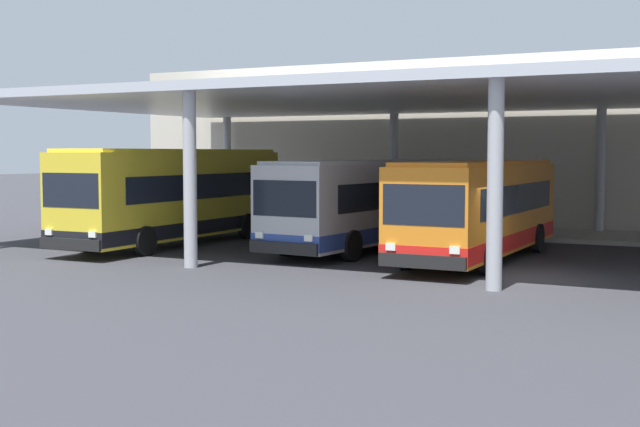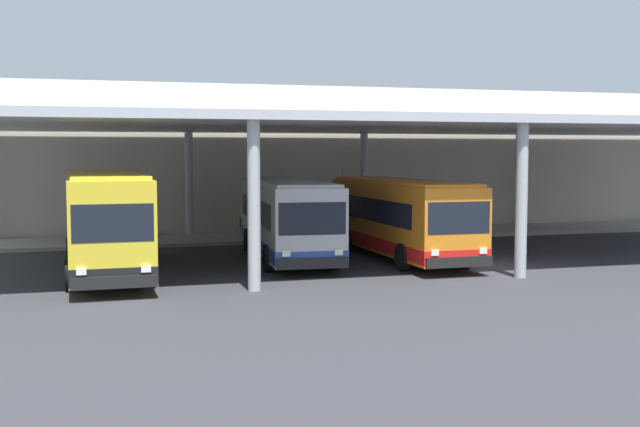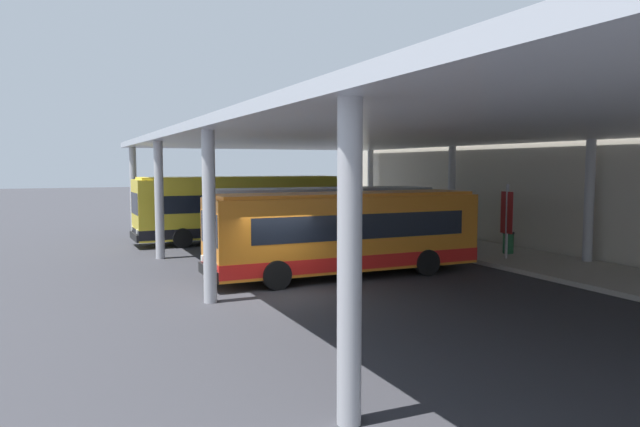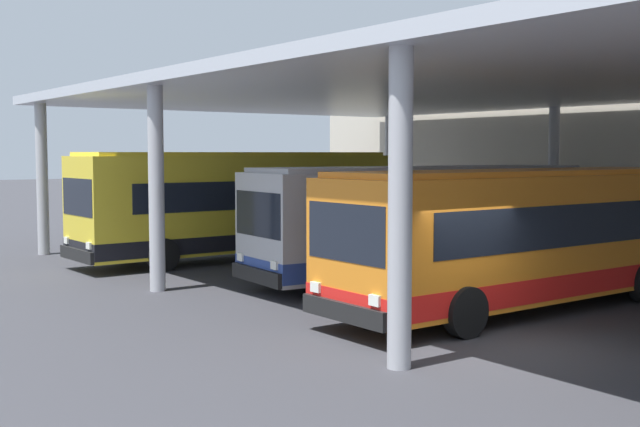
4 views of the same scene
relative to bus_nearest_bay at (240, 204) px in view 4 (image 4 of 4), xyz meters
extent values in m
plane|color=#333338|center=(13.56, -2.54, -1.84)|extent=(200.00, 200.00, 0.00)
cylinder|color=#B2B2B7|center=(-4.94, -5.04, 0.78)|extent=(0.40, 0.40, 5.25)
cylinder|color=#B2B2B7|center=(-4.94, 10.96, 0.78)|extent=(0.40, 0.40, 5.25)
cylinder|color=#B2B2B7|center=(4.31, -5.04, 0.78)|extent=(0.40, 0.40, 5.25)
cylinder|color=#B2B2B7|center=(4.31, 10.96, 0.78)|extent=(0.40, 0.40, 5.25)
cylinder|color=#B2B2B7|center=(13.56, -5.04, 0.78)|extent=(0.40, 0.40, 5.25)
cube|color=yellow|center=(0.00, 0.00, 0.06)|extent=(2.68, 11.24, 3.10)
cube|color=black|center=(0.00, 0.00, -1.14)|extent=(2.70, 11.26, 0.50)
cube|color=black|center=(0.00, 0.15, 0.36)|extent=(2.69, 9.22, 0.90)
cube|color=black|center=(0.09, -5.55, 0.41)|extent=(2.30, 0.16, 1.10)
cube|color=black|center=(0.09, -5.64, -1.29)|extent=(2.45, 0.20, 0.36)
cube|color=yellow|center=(0.00, 0.00, 1.67)|extent=(2.48, 10.79, 0.12)
cube|color=yellow|center=(0.09, -5.52, 1.43)|extent=(1.75, 0.15, 0.28)
cube|color=white|center=(-0.81, -5.64, -0.94)|extent=(0.28, 0.08, 0.20)
cube|color=white|center=(0.99, -5.62, -0.94)|extent=(0.28, 0.08, 0.20)
cylinder|color=black|center=(-1.17, -3.49, -1.34)|extent=(0.30, 1.00, 1.00)
cylinder|color=black|center=(1.28, -3.45, -1.34)|extent=(0.30, 1.00, 1.00)
cylinder|color=black|center=(-1.28, 3.06, -1.34)|extent=(0.30, 1.00, 1.00)
cylinder|color=black|center=(1.17, 3.10, -1.34)|extent=(0.30, 1.00, 1.00)
cube|color=#B7B7BC|center=(7.03, 1.74, -0.14)|extent=(3.30, 10.56, 2.70)
cube|color=#2D4799|center=(7.03, 1.74, -1.14)|extent=(3.33, 10.59, 0.50)
cube|color=black|center=(7.04, 1.89, 0.16)|extent=(3.20, 8.70, 0.90)
cube|color=black|center=(6.63, -3.40, 0.21)|extent=(2.30, 0.30, 1.10)
cube|color=black|center=(6.62, -3.49, -1.29)|extent=(2.46, 0.35, 0.36)
cube|color=silver|center=(7.03, 1.74, 1.27)|extent=(3.07, 10.13, 0.12)
cube|color=yellow|center=(6.63, -3.37, 1.03)|extent=(1.75, 0.26, 0.28)
cube|color=white|center=(5.72, -3.41, -0.94)|extent=(0.29, 0.10, 0.20)
cube|color=white|center=(7.52, -3.55, -0.94)|extent=(0.29, 0.10, 0.20)
cylinder|color=black|center=(5.56, -1.38, -1.34)|extent=(0.36, 1.02, 1.00)
cylinder|color=black|center=(8.00, -1.57, -1.34)|extent=(0.36, 1.02, 1.00)
cylinder|color=black|center=(6.03, 4.68, -1.34)|extent=(0.36, 1.02, 1.00)
cylinder|color=black|center=(8.48, 4.49, -1.34)|extent=(0.36, 1.02, 1.00)
cube|color=orange|center=(11.47, 0.66, -0.14)|extent=(2.53, 10.41, 2.70)
cube|color=red|center=(11.47, 0.66, -1.14)|extent=(2.55, 10.43, 0.50)
cube|color=black|center=(11.47, 0.81, 0.16)|extent=(2.56, 8.53, 0.90)
cube|color=black|center=(11.48, -4.49, 0.21)|extent=(2.30, 0.13, 1.10)
cube|color=black|center=(11.48, -4.58, -1.29)|extent=(2.45, 0.17, 0.36)
cube|color=orange|center=(11.47, 0.66, 1.27)|extent=(2.33, 9.99, 0.12)
cube|color=yellow|center=(11.48, -4.46, 1.03)|extent=(1.75, 0.12, 0.28)
cube|color=white|center=(10.58, -4.58, -0.94)|extent=(0.28, 0.08, 0.20)
cube|color=white|center=(12.38, -4.57, -0.94)|extent=(0.28, 0.08, 0.20)
cylinder|color=black|center=(10.25, -2.57, -1.34)|extent=(0.28, 1.00, 1.00)
cylinder|color=black|center=(12.70, -2.56, -1.34)|extent=(0.28, 1.00, 1.00)
cylinder|color=black|center=(10.24, 3.51, -1.34)|extent=(0.28, 1.00, 1.00)
cube|color=#383D47|center=(7.46, 9.21, -1.21)|extent=(1.80, 0.44, 0.08)
cube|color=#383D47|center=(7.46, 9.41, -0.96)|extent=(1.80, 0.06, 0.44)
cube|color=#2D2D33|center=(6.76, 9.21, -1.44)|extent=(0.10, 0.36, 0.45)
cube|color=#2D2D33|center=(8.16, 9.21, -1.44)|extent=(0.10, 0.36, 0.45)
camera|label=1|loc=(19.28, -25.66, 1.60)|focal=47.49mm
camera|label=2|loc=(-0.60, -28.94, 2.43)|focal=44.65mm
camera|label=3|loc=(30.98, -9.28, 2.36)|focal=32.81mm
camera|label=4|loc=(23.30, -13.84, 1.71)|focal=45.18mm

